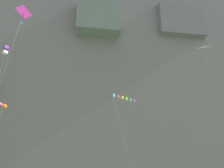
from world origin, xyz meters
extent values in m
cube|color=slate|center=(0.00, 58.71, 35.04)|extent=(180.00, 24.72, 70.09)
cube|color=slate|center=(0.00, 44.90, 35.34)|extent=(9.41, 4.36, 7.87)
cube|color=slate|center=(20.18, 46.37, 37.51)|extent=(11.34, 3.31, 8.27)
cube|color=#CC3399|center=(-11.11, 28.01, 23.22)|extent=(2.11, 0.80, 2.21)
cylinder|color=black|center=(-11.11, 28.01, 23.22)|extent=(0.19, 0.32, 1.81)
cube|color=red|center=(-11.09, 28.01, 22.39)|extent=(0.24, 0.16, 0.13)
cube|color=blue|center=(-11.16, 28.01, 21.93)|extent=(0.24, 0.15, 0.13)
cube|color=teal|center=(-11.06, 28.01, 21.47)|extent=(0.24, 0.15, 0.13)
ellipsoid|color=orange|center=(-12.66, 31.64, 11.45)|extent=(0.71, 0.95, 0.55)
ellipsoid|color=pink|center=(-12.88, 30.65, 11.42)|extent=(0.61, 0.92, 0.46)
cube|color=purple|center=(-14.50, 33.98, 20.94)|extent=(0.88, 0.88, 0.43)
cube|color=white|center=(-14.50, 33.98, 20.14)|extent=(0.88, 0.88, 0.43)
cylinder|color=black|center=(-14.22, 33.98, 20.54)|extent=(0.02, 0.02, 1.17)
cylinder|color=black|center=(-14.78, 33.98, 20.54)|extent=(0.02, 0.02, 1.17)
pyramid|color=white|center=(15.68, 31.15, 21.68)|extent=(2.11, 1.92, 0.31)
cube|color=orange|center=(15.98, 31.64, 21.54)|extent=(0.32, 0.46, 0.55)
cylinder|color=black|center=(3.48, 34.51, 14.37)|extent=(4.36, 2.77, 0.02)
cube|color=#38B2D1|center=(1.67, 33.36, 14.11)|extent=(0.39, 0.28, 0.47)
cube|color=red|center=(2.39, 33.82, 14.11)|extent=(0.38, 0.27, 0.47)
cube|color=#8CCC33|center=(3.11, 34.28, 14.11)|extent=(0.38, 0.26, 0.47)
cube|color=#8CCC33|center=(3.84, 34.74, 14.11)|extent=(0.39, 0.28, 0.47)
cube|color=green|center=(4.56, 35.20, 14.11)|extent=(0.39, 0.29, 0.47)
cube|color=purple|center=(5.29, 35.66, 14.11)|extent=(0.38, 0.26, 0.47)
cylinder|color=silver|center=(2.93, 32.08, 7.24)|extent=(3.27, 2.13, 14.25)
camera|label=1|loc=(-3.66, 0.84, 3.88)|focal=37.97mm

